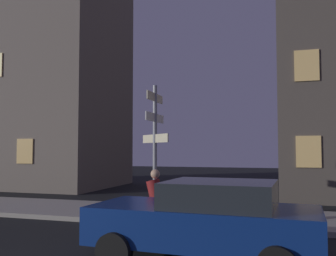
{
  "coord_description": "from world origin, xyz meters",
  "views": [
    {
      "loc": [
        4.42,
        -4.1,
        2.08
      ],
      "look_at": [
        1.15,
        6.54,
        2.72
      ],
      "focal_mm": 40.33,
      "sensor_mm": 36.0,
      "label": 1
    }
  ],
  "objects": [
    {
      "name": "sidewalk_kerb",
      "position": [
        0.0,
        7.2,
        0.07
      ],
      "size": [
        40.0,
        3.19,
        0.14
      ],
      "primitive_type": "cube",
      "color": "gray",
      "rests_on": "ground_plane"
    },
    {
      "name": "signpost",
      "position": [
        0.87,
        6.16,
        2.38
      ],
      "size": [
        1.17,
        1.53,
        3.8
      ],
      "color": "gray",
      "rests_on": "sidewalk_kerb"
    },
    {
      "name": "car_near_left",
      "position": [
        3.04,
        2.84,
        0.8
      ],
      "size": [
        4.31,
        2.18,
        1.5
      ],
      "color": "navy",
      "rests_on": "ground_plane"
    },
    {
      "name": "cyclist",
      "position": [
        1.45,
        4.39,
        0.75
      ],
      "size": [
        1.81,
        0.37,
        1.61
      ],
      "color": "black",
      "rests_on": "ground_plane"
    },
    {
      "name": "building_left_block",
      "position": [
        -9.46,
        14.6,
        6.9
      ],
      "size": [
        9.57,
        6.64,
        13.81
      ],
      "color": "#6B6056",
      "rests_on": "ground_plane"
    }
  ]
}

